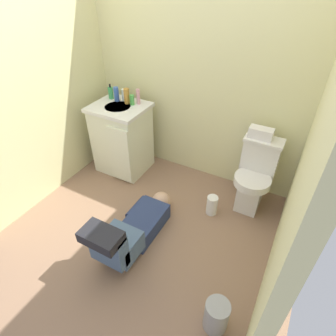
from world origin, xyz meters
The scene contains 17 objects.
ground_plane centered at (0.00, 0.00, -0.02)m, with size 2.83×2.92×0.04m, color #8A684F.
wall_back centered at (0.00, 1.00, 1.20)m, with size 2.49×0.08×2.40m, color beige.
wall_left centered at (-1.20, 0.00, 1.20)m, with size 0.08×1.92×2.40m, color beige.
wall_right centered at (1.20, 0.00, 1.20)m, with size 0.08×1.92×2.40m, color beige.
toilet centered at (0.82, 0.68, 0.37)m, with size 0.36×0.46×0.75m.
vanity_cabinet centered at (-0.71, 0.59, 0.42)m, with size 0.60×0.53×0.82m.
faucet centered at (-0.72, 0.74, 0.87)m, with size 0.02×0.02×0.10m, color silver.
person_plumber centered at (0.03, -0.33, 0.18)m, with size 0.39×1.06×0.52m.
tissue_box centered at (0.77, 0.77, 0.80)m, with size 0.22×0.11×0.10m, color silver.
soap_dispenser centered at (-0.91, 0.72, 0.89)m, with size 0.06×0.06×0.17m.
bottle_blue centered at (-0.81, 0.69, 0.90)m, with size 0.06×0.06×0.16m, color #3C64BC.
bottle_clear centered at (-0.74, 0.74, 0.89)m, with size 0.05×0.05×0.13m, color silver.
bottle_amber centered at (-0.67, 0.69, 0.90)m, with size 0.06×0.06×0.17m, color #C28633.
bottle_green centered at (-0.60, 0.69, 0.87)m, with size 0.05×0.05×0.11m, color green.
bottle_pink centered at (-0.55, 0.74, 0.90)m, with size 0.04×0.04×0.17m, color #D3919C.
trash_can centered at (0.94, -0.66, 0.13)m, with size 0.17×0.17×0.27m, color gray.
paper_towel_roll centered at (0.52, 0.36, 0.11)m, with size 0.11×0.11×0.21m, color white.
Camera 1 is at (1.08, -1.62, 2.09)m, focal length 29.71 mm.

